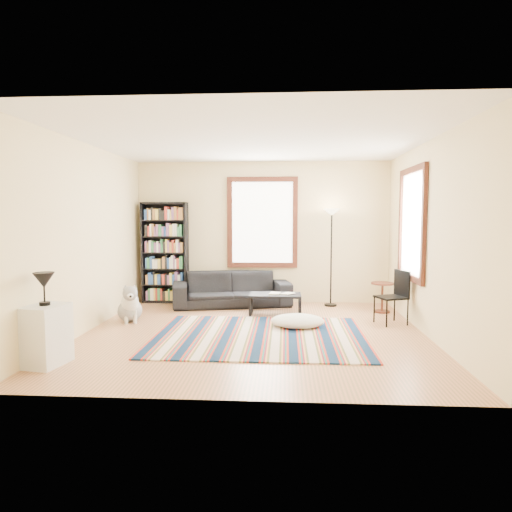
# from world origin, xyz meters

# --- Properties ---
(floor) EXTENTS (5.00, 5.00, 0.10)m
(floor) POSITION_xyz_m (0.00, 0.00, -0.05)
(floor) COLOR tan
(floor) RESTS_ON ground
(ceiling) EXTENTS (5.00, 5.00, 0.10)m
(ceiling) POSITION_xyz_m (0.00, 0.00, 2.85)
(ceiling) COLOR white
(ceiling) RESTS_ON floor
(wall_back) EXTENTS (5.00, 0.10, 2.80)m
(wall_back) POSITION_xyz_m (0.00, 2.55, 1.40)
(wall_back) COLOR beige
(wall_back) RESTS_ON floor
(wall_front) EXTENTS (5.00, 0.10, 2.80)m
(wall_front) POSITION_xyz_m (0.00, -2.55, 1.40)
(wall_front) COLOR beige
(wall_front) RESTS_ON floor
(wall_left) EXTENTS (0.10, 5.00, 2.80)m
(wall_left) POSITION_xyz_m (-2.55, 0.00, 1.40)
(wall_left) COLOR beige
(wall_left) RESTS_ON floor
(wall_right) EXTENTS (0.10, 5.00, 2.80)m
(wall_right) POSITION_xyz_m (2.55, 0.00, 1.40)
(wall_right) COLOR beige
(wall_right) RESTS_ON floor
(window_back) EXTENTS (1.20, 0.06, 1.60)m
(window_back) POSITION_xyz_m (0.00, 2.47, 1.60)
(window_back) COLOR white
(window_back) RESTS_ON wall_back
(window_right) EXTENTS (0.06, 1.20, 1.60)m
(window_right) POSITION_xyz_m (2.47, 0.80, 1.60)
(window_right) COLOR white
(window_right) RESTS_ON wall_right
(rug) EXTENTS (3.00, 2.40, 0.02)m
(rug) POSITION_xyz_m (0.10, -0.20, 0.01)
(rug) COLOR #0C213D
(rug) RESTS_ON floor
(sofa) EXTENTS (1.33, 2.37, 0.65)m
(sofa) POSITION_xyz_m (-0.57, 2.05, 0.33)
(sofa) COLOR black
(sofa) RESTS_ON floor
(bookshelf) EXTENTS (0.90, 0.30, 2.00)m
(bookshelf) POSITION_xyz_m (-1.94, 2.32, 1.00)
(bookshelf) COLOR black
(bookshelf) RESTS_ON floor
(coffee_table) EXTENTS (0.95, 0.59, 0.36)m
(coffee_table) POSITION_xyz_m (0.29, 1.33, 0.18)
(coffee_table) COLOR black
(coffee_table) RESTS_ON floor
(book_a) EXTENTS (0.22, 0.27, 0.02)m
(book_a) POSITION_xyz_m (0.19, 1.33, 0.37)
(book_a) COLOR beige
(book_a) RESTS_ON coffee_table
(book_b) EXTENTS (0.28, 0.29, 0.02)m
(book_b) POSITION_xyz_m (0.44, 1.38, 0.37)
(book_b) COLOR beige
(book_b) RESTS_ON coffee_table
(floor_cushion) EXTENTS (0.97, 0.82, 0.21)m
(floor_cushion) POSITION_xyz_m (0.65, 0.37, 0.10)
(floor_cushion) COLOR silver
(floor_cushion) RESTS_ON floor
(floor_lamp) EXTENTS (0.38, 0.38, 1.86)m
(floor_lamp) POSITION_xyz_m (1.34, 2.15, 0.93)
(floor_lamp) COLOR black
(floor_lamp) RESTS_ON floor
(side_table) EXTENTS (0.50, 0.50, 0.54)m
(side_table) POSITION_xyz_m (2.20, 1.60, 0.27)
(side_table) COLOR #461911
(side_table) RESTS_ON floor
(folding_chair) EXTENTS (0.53, 0.52, 0.86)m
(folding_chair) POSITION_xyz_m (2.15, 0.71, 0.43)
(folding_chair) COLOR black
(folding_chair) RESTS_ON floor
(white_cabinet) EXTENTS (0.46, 0.56, 0.70)m
(white_cabinet) POSITION_xyz_m (-2.30, -1.60, 0.35)
(white_cabinet) COLOR silver
(white_cabinet) RESTS_ON floor
(table_lamp) EXTENTS (0.24, 0.24, 0.38)m
(table_lamp) POSITION_xyz_m (-2.30, -1.60, 0.89)
(table_lamp) COLOR black
(table_lamp) RESTS_ON white_cabinet
(dog) EXTENTS (0.63, 0.72, 0.61)m
(dog) POSITION_xyz_m (-2.08, 0.61, 0.30)
(dog) COLOR #ADADAD
(dog) RESTS_ON floor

